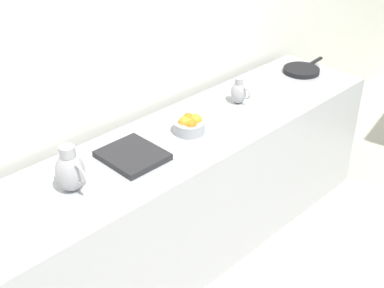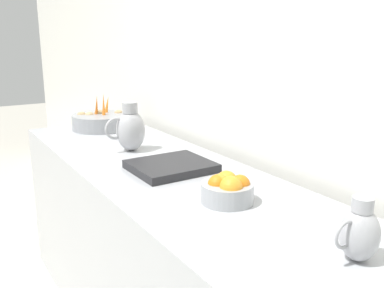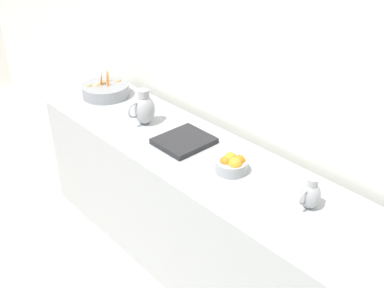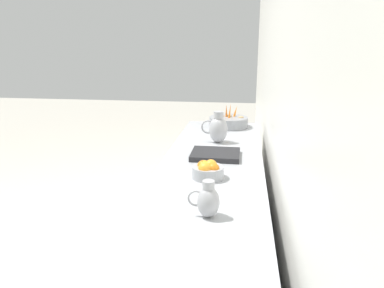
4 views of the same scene
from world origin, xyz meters
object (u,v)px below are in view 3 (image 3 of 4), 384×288
object	(u,v)px
vegetable_colander	(106,90)
metal_pitcher_short	(310,195)
metal_pitcher_tall	(144,109)
orange_bowl	(231,164)

from	to	relation	value
vegetable_colander	metal_pitcher_short	bearing A→B (deg)	89.73
metal_pitcher_tall	metal_pitcher_short	size ratio (longest dim) A/B	1.42
orange_bowl	metal_pitcher_tall	xyz separation A→B (m)	(0.00, -0.84, 0.06)
orange_bowl	metal_pitcher_tall	world-z (taller)	metal_pitcher_tall
orange_bowl	vegetable_colander	bearing A→B (deg)	-92.42
metal_pitcher_tall	vegetable_colander	bearing A→B (deg)	-95.91
vegetable_colander	metal_pitcher_short	world-z (taller)	vegetable_colander
vegetable_colander	metal_pitcher_short	distance (m)	1.94
metal_pitcher_tall	metal_pitcher_short	world-z (taller)	metal_pitcher_tall
vegetable_colander	orange_bowl	distance (m)	1.43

